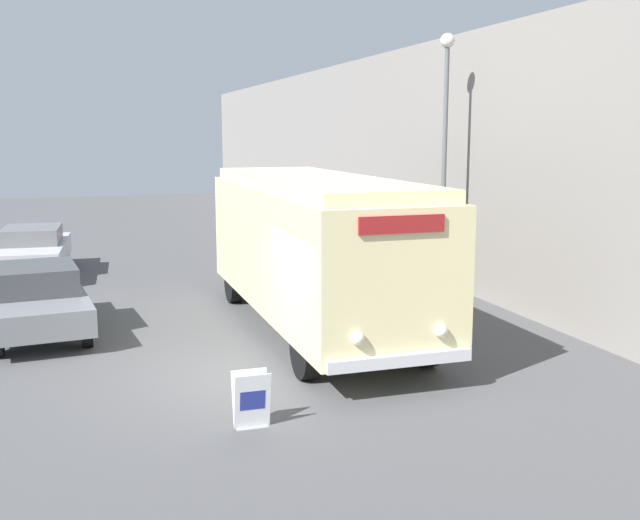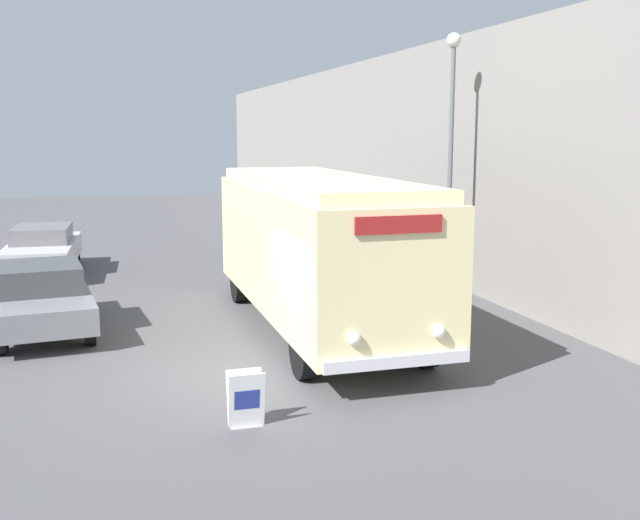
{
  "view_description": "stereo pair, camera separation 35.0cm",
  "coord_description": "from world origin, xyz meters",
  "px_view_note": "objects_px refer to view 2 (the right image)",
  "views": [
    {
      "loc": [
        -2.91,
        -12.31,
        4.25
      ],
      "look_at": [
        1.26,
        0.57,
        1.93
      ],
      "focal_mm": 42.0,
      "sensor_mm": 36.0,
      "label": 1
    },
    {
      "loc": [
        -2.58,
        -12.42,
        4.25
      ],
      "look_at": [
        1.26,
        0.57,
        1.93
      ],
      "focal_mm": 42.0,
      "sensor_mm": 36.0,
      "label": 2
    }
  ],
  "objects_px": {
    "parked_car_mid": "(43,249)",
    "vintage_bus": "(317,244)",
    "streetlamp": "(451,130)",
    "parked_car_near": "(42,297)",
    "sign_board": "(246,400)"
  },
  "relations": [
    {
      "from": "parked_car_mid",
      "to": "vintage_bus",
      "type": "bearing_deg",
      "value": -50.69
    },
    {
      "from": "streetlamp",
      "to": "parked_car_mid",
      "type": "bearing_deg",
      "value": 147.45
    },
    {
      "from": "parked_car_near",
      "to": "parked_car_mid",
      "type": "relative_size",
      "value": 0.94
    },
    {
      "from": "vintage_bus",
      "to": "streetlamp",
      "type": "relative_size",
      "value": 1.38
    },
    {
      "from": "parked_car_near",
      "to": "streetlamp",
      "type": "bearing_deg",
      "value": -2.95
    },
    {
      "from": "sign_board",
      "to": "parked_car_mid",
      "type": "height_order",
      "value": "parked_car_mid"
    },
    {
      "from": "sign_board",
      "to": "parked_car_near",
      "type": "xyz_separation_m",
      "value": [
        -3.19,
        6.48,
        0.35
      ]
    },
    {
      "from": "streetlamp",
      "to": "parked_car_mid",
      "type": "xyz_separation_m",
      "value": [
        -10.23,
        6.53,
        -3.52
      ]
    },
    {
      "from": "sign_board",
      "to": "streetlamp",
      "type": "bearing_deg",
      "value": 46.56
    },
    {
      "from": "streetlamp",
      "to": "vintage_bus",
      "type": "bearing_deg",
      "value": -154.02
    },
    {
      "from": "sign_board",
      "to": "parked_car_mid",
      "type": "relative_size",
      "value": 0.18
    },
    {
      "from": "sign_board",
      "to": "parked_car_mid",
      "type": "distance_m",
      "value": 13.98
    },
    {
      "from": "vintage_bus",
      "to": "streetlamp",
      "type": "bearing_deg",
      "value": 25.98
    },
    {
      "from": "streetlamp",
      "to": "parked_car_mid",
      "type": "distance_m",
      "value": 12.64
    },
    {
      "from": "vintage_bus",
      "to": "sign_board",
      "type": "relative_size",
      "value": 10.95
    }
  ]
}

